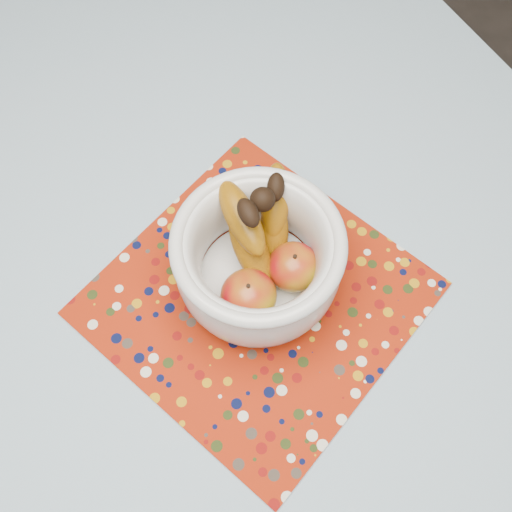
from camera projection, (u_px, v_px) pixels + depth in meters
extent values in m
plane|color=#2D2826|center=(208.00, 423.00, 1.45)|extent=(4.00, 4.00, 0.00)
cube|color=brown|center=(168.00, 329.00, 0.79)|extent=(1.20, 1.20, 0.04)
cylinder|color=brown|center=(285.00, 89.00, 1.44)|extent=(0.06, 0.06, 0.71)
cube|color=brown|center=(510.00, 199.00, 1.26)|extent=(0.37, 0.37, 0.04)
cylinder|color=brown|center=(435.00, 309.00, 1.38)|extent=(0.03, 0.03, 0.38)
cylinder|color=brown|center=(402.00, 198.00, 1.50)|extent=(0.03, 0.03, 0.38)
cube|color=#6085A1|center=(165.00, 323.00, 0.77)|extent=(1.32, 1.32, 0.01)
cube|color=maroon|center=(257.00, 298.00, 0.78)|extent=(0.46, 0.46, 0.00)
cylinder|color=silver|center=(258.00, 281.00, 0.78)|extent=(0.10, 0.10, 0.01)
cylinder|color=silver|center=(258.00, 278.00, 0.77)|extent=(0.15, 0.15, 0.01)
torus|color=silver|center=(258.00, 243.00, 0.68)|extent=(0.20, 0.20, 0.02)
ellipsoid|color=maroon|center=(249.00, 296.00, 0.72)|extent=(0.07, 0.07, 0.06)
ellipsoid|color=maroon|center=(294.00, 267.00, 0.74)|extent=(0.06, 0.06, 0.06)
sphere|color=black|center=(263.00, 200.00, 0.68)|extent=(0.03, 0.03, 0.03)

